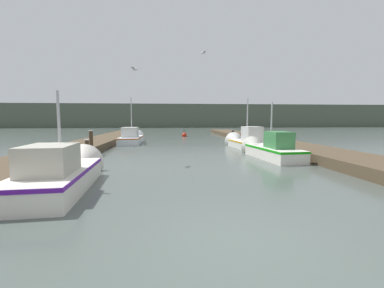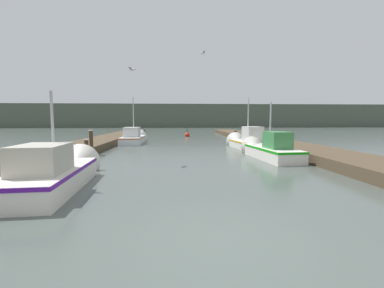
{
  "view_description": "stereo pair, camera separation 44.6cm",
  "coord_description": "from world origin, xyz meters",
  "px_view_note": "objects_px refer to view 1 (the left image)",
  "views": [
    {
      "loc": [
        -1.18,
        -4.11,
        2.06
      ],
      "look_at": [
        0.36,
        12.7,
        0.43
      ],
      "focal_mm": 24.0,
      "sensor_mm": 36.0,
      "label": 1
    },
    {
      "loc": [
        -0.73,
        -4.14,
        2.06
      ],
      "look_at": [
        0.36,
        12.7,
        0.43
      ],
      "focal_mm": 24.0,
      "sensor_mm": 36.0,
      "label": 2
    }
  ],
  "objects_px": {
    "fishing_boat_1": "(269,149)",
    "fishing_boat_0": "(64,172)",
    "fishing_boat_2": "(245,142)",
    "fishing_boat_3": "(132,138)",
    "mooring_piling_1": "(87,149)",
    "seagull_1": "(135,69)",
    "seagull_lead": "(203,53)",
    "mooring_piling_0": "(233,135)",
    "channel_buoy": "(184,135)",
    "mooring_piling_3": "(242,137)",
    "mooring_piling_2": "(91,143)"
  },
  "relations": [
    {
      "from": "mooring_piling_1",
      "to": "fishing_boat_2",
      "type": "bearing_deg",
      "value": 23.82
    },
    {
      "from": "fishing_boat_1",
      "to": "mooring_piling_0",
      "type": "xyz_separation_m",
      "value": [
        1.06,
        12.19,
        0.05
      ]
    },
    {
      "from": "seagull_1",
      "to": "mooring_piling_0",
      "type": "bearing_deg",
      "value": -14.35
    },
    {
      "from": "mooring_piling_2",
      "to": "channel_buoy",
      "type": "relative_size",
      "value": 1.31
    },
    {
      "from": "mooring_piling_1",
      "to": "seagull_lead",
      "type": "relative_size",
      "value": 1.8
    },
    {
      "from": "mooring_piling_2",
      "to": "seagull_lead",
      "type": "distance_m",
      "value": 8.36
    },
    {
      "from": "mooring_piling_1",
      "to": "seagull_lead",
      "type": "height_order",
      "value": "seagull_lead"
    },
    {
      "from": "fishing_boat_3",
      "to": "fishing_boat_1",
      "type": "bearing_deg",
      "value": -48.21
    },
    {
      "from": "fishing_boat_1",
      "to": "mooring_piling_3",
      "type": "bearing_deg",
      "value": 78.0
    },
    {
      "from": "fishing_boat_1",
      "to": "fishing_boat_0",
      "type": "bearing_deg",
      "value": -153.75
    },
    {
      "from": "fishing_boat_1",
      "to": "seagull_lead",
      "type": "xyz_separation_m",
      "value": [
        -3.32,
        2.21,
        5.53
      ]
    },
    {
      "from": "fishing_boat_0",
      "to": "seagull_1",
      "type": "xyz_separation_m",
      "value": [
        1.71,
        3.97,
        3.86
      ]
    },
    {
      "from": "fishing_boat_0",
      "to": "fishing_boat_2",
      "type": "height_order",
      "value": "fishing_boat_2"
    },
    {
      "from": "fishing_boat_2",
      "to": "fishing_boat_3",
      "type": "distance_m",
      "value": 9.96
    },
    {
      "from": "mooring_piling_3",
      "to": "fishing_boat_2",
      "type": "bearing_deg",
      "value": -103.03
    },
    {
      "from": "fishing_boat_3",
      "to": "mooring_piling_1",
      "type": "xyz_separation_m",
      "value": [
        -1.08,
        -9.14,
        0.08
      ]
    },
    {
      "from": "mooring_piling_0",
      "to": "seagull_lead",
      "type": "bearing_deg",
      "value": -113.71
    },
    {
      "from": "fishing_boat_2",
      "to": "mooring_piling_1",
      "type": "distance_m",
      "value": 10.71
    },
    {
      "from": "mooring_piling_0",
      "to": "channel_buoy",
      "type": "bearing_deg",
      "value": 131.27
    },
    {
      "from": "mooring_piling_2",
      "to": "channel_buoy",
      "type": "height_order",
      "value": "mooring_piling_2"
    },
    {
      "from": "mooring_piling_0",
      "to": "mooring_piling_1",
      "type": "height_order",
      "value": "mooring_piling_1"
    },
    {
      "from": "mooring_piling_0",
      "to": "fishing_boat_3",
      "type": "bearing_deg",
      "value": -165.11
    },
    {
      "from": "fishing_boat_2",
      "to": "seagull_1",
      "type": "bearing_deg",
      "value": -144.83
    },
    {
      "from": "mooring_piling_1",
      "to": "mooring_piling_3",
      "type": "bearing_deg",
      "value": 38.54
    },
    {
      "from": "fishing_boat_1",
      "to": "fishing_boat_3",
      "type": "height_order",
      "value": "fishing_boat_3"
    },
    {
      "from": "channel_buoy",
      "to": "seagull_lead",
      "type": "distance_m",
      "value": 16.29
    },
    {
      "from": "mooring_piling_1",
      "to": "mooring_piling_2",
      "type": "height_order",
      "value": "mooring_piling_2"
    },
    {
      "from": "mooring_piling_3",
      "to": "seagull_lead",
      "type": "relative_size",
      "value": 1.77
    },
    {
      "from": "mooring_piling_2",
      "to": "seagull_1",
      "type": "distance_m",
      "value": 5.47
    },
    {
      "from": "fishing_boat_1",
      "to": "mooring_piling_1",
      "type": "distance_m",
      "value": 9.68
    },
    {
      "from": "fishing_boat_1",
      "to": "mooring_piling_3",
      "type": "relative_size",
      "value": 5.05
    },
    {
      "from": "fishing_boat_0",
      "to": "seagull_lead",
      "type": "relative_size",
      "value": 9.36
    },
    {
      "from": "channel_buoy",
      "to": "fishing_boat_0",
      "type": "bearing_deg",
      "value": -102.63
    },
    {
      "from": "fishing_boat_0",
      "to": "channel_buoy",
      "type": "relative_size",
      "value": 4.78
    },
    {
      "from": "fishing_boat_3",
      "to": "mooring_piling_1",
      "type": "relative_size",
      "value": 5.53
    },
    {
      "from": "fishing_boat_0",
      "to": "fishing_boat_1",
      "type": "bearing_deg",
      "value": 27.13
    },
    {
      "from": "mooring_piling_1",
      "to": "seagull_1",
      "type": "bearing_deg",
      "value": -32.29
    },
    {
      "from": "channel_buoy",
      "to": "seagull_lead",
      "type": "bearing_deg",
      "value": -89.17
    },
    {
      "from": "fishing_boat_2",
      "to": "mooring_piling_3",
      "type": "bearing_deg",
      "value": 71.38
    },
    {
      "from": "mooring_piling_0",
      "to": "mooring_piling_3",
      "type": "bearing_deg",
      "value": -88.96
    },
    {
      "from": "mooring_piling_3",
      "to": "seagull_1",
      "type": "bearing_deg",
      "value": -127.84
    },
    {
      "from": "mooring_piling_2",
      "to": "seagull_lead",
      "type": "height_order",
      "value": "seagull_lead"
    },
    {
      "from": "fishing_boat_0",
      "to": "fishing_boat_2",
      "type": "relative_size",
      "value": 0.99
    },
    {
      "from": "fishing_boat_2",
      "to": "mooring_piling_1",
      "type": "xyz_separation_m",
      "value": [
        -9.8,
        -4.33,
        0.08
      ]
    },
    {
      "from": "fishing_boat_0",
      "to": "seagull_1",
      "type": "height_order",
      "value": "seagull_1"
    },
    {
      "from": "fishing_boat_2",
      "to": "mooring_piling_1",
      "type": "bearing_deg",
      "value": -161.76
    },
    {
      "from": "fishing_boat_2",
      "to": "mooring_piling_2",
      "type": "relative_size",
      "value": 3.68
    },
    {
      "from": "fishing_boat_2",
      "to": "seagull_1",
      "type": "relative_size",
      "value": 9.49
    },
    {
      "from": "mooring_piling_2",
      "to": "seagull_1",
      "type": "bearing_deg",
      "value": -45.59
    },
    {
      "from": "mooring_piling_3",
      "to": "seagull_lead",
      "type": "bearing_deg",
      "value": -122.89
    }
  ]
}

